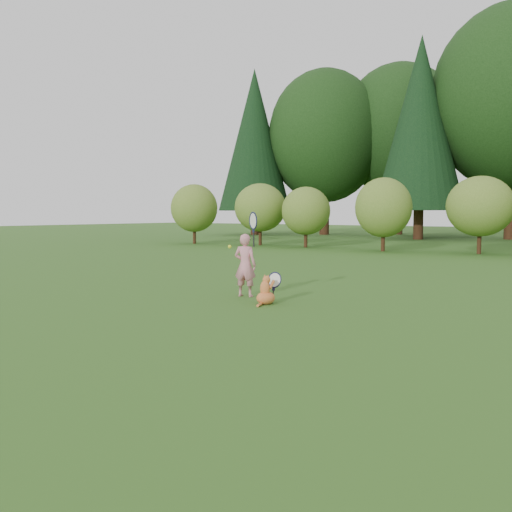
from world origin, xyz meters
The scene contains 5 objects.
ground centered at (0.00, 0.00, 0.00)m, with size 100.00×100.00×0.00m, color #255517.
shrub_row centered at (0.00, 13.00, 1.40)m, with size 28.00×3.00×2.80m, color #516F22, non-canonical shape.
child centered at (-0.15, 0.98, 0.55)m, with size 0.59×0.37×1.56m.
cat centered at (0.57, 0.56, 0.23)m, with size 0.32×0.64×0.60m.
tennis_ball centered at (-1.36, 2.08, 0.73)m, with size 0.07×0.07×0.07m.
Camera 1 is at (5.51, -6.45, 1.39)m, focal length 40.00 mm.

